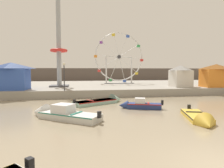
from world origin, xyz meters
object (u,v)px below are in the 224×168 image
Objects in this scene: ferris_wheel_white_frame at (119,58)px; carnival_booth_white_ticket at (181,76)px; motorboat_mustard_yellow at (200,119)px; carnival_booth_orange_canopy at (216,75)px; carnival_booth_blue_tent at (11,76)px; motorboat_seafoam at (105,101)px; drop_tower_steel_tower at (59,44)px; promenade_lamp_near at (64,72)px; motorboat_navy_blue at (138,105)px; motorboat_pale_grey at (58,114)px.

ferris_wheel_white_frame is 12.68m from carnival_booth_white_ticket.
carnival_booth_orange_canopy is (12.64, 14.54, 2.67)m from motorboat_mustard_yellow.
motorboat_mustard_yellow is 1.09× the size of carnival_booth_blue_tent.
carnival_booth_white_ticket is (12.85, 6.91, 2.56)m from motorboat_seafoam.
carnival_booth_orange_canopy is at bearing -11.47° from drop_tower_steel_tower.
promenade_lamp_near is (-9.64, -12.17, -2.68)m from ferris_wheel_white_frame.
motorboat_seafoam is 0.59× the size of ferris_wheel_white_frame.
motorboat_mustard_yellow is 1.38× the size of promenade_lamp_near.
carnival_booth_orange_canopy reaches higher than carnival_booth_white_ticket.
drop_tower_steel_tower is 19.57m from carnival_booth_white_ticket.
ferris_wheel_white_frame is 0.61× the size of drop_tower_steel_tower.
carnival_booth_orange_canopy is (15.37, 9.28, 2.53)m from motorboat_navy_blue.
promenade_lamp_near is at bearing -53.14° from motorboat_pale_grey.
motorboat_mustard_yellow is 10.36m from motorboat_seafoam.
motorboat_seafoam is 19.11m from carnival_booth_orange_canopy.
carnival_booth_blue_tent is at bearing 162.23° from promenade_lamp_near.
motorboat_navy_blue is 0.86× the size of carnival_booth_orange_canopy.
motorboat_mustard_yellow is at bearing -89.25° from ferris_wheel_white_frame.
carnival_booth_blue_tent reaches higher than motorboat_mustard_yellow.
motorboat_pale_grey is 1.20× the size of carnival_booth_orange_canopy.
motorboat_pale_grey is at bearing -154.34° from motorboat_seafoam.
motorboat_pale_grey is at bearing -84.99° from drop_tower_steel_tower.
promenade_lamp_near is (-22.61, -1.48, 0.50)m from carnival_booth_orange_canopy.
carnival_booth_blue_tent is 1.27× the size of promenade_lamp_near.
drop_tower_steel_tower is at bearing 89.74° from motorboat_seafoam.
carnival_booth_orange_canopy is (23.80, -4.83, -4.79)m from drop_tower_steel_tower.
drop_tower_steel_tower is 24.75m from carnival_booth_orange_canopy.
motorboat_seafoam is (-2.68, 3.58, -0.11)m from motorboat_navy_blue.
motorboat_seafoam is at bearing -154.81° from carnival_booth_white_ticket.
carnival_booth_blue_tent reaches higher than motorboat_seafoam.
motorboat_mustard_yellow is 22.89m from carnival_booth_blue_tent.
drop_tower_steel_tower is at bearing 35.61° from carnival_booth_blue_tent.
carnival_booth_orange_canopy is 1.34× the size of promenade_lamp_near.
carnival_booth_white_ticket is (7.44, 15.75, 2.59)m from motorboat_mustard_yellow.
promenade_lamp_near reaches higher than carnival_booth_white_ticket.
carnival_booth_white_ticket is at bearing -0.67° from motorboat_seafoam.
carnival_booth_white_ticket is 17.63m from promenade_lamp_near.
promenade_lamp_near reaches higher than motorboat_seafoam.
motorboat_pale_grey reaches higher than motorboat_mustard_yellow.
carnival_booth_blue_tent is 1.33× the size of carnival_booth_white_ticket.
motorboat_navy_blue is at bearing -96.87° from ferris_wheel_white_frame.
motorboat_pale_grey is 10.10m from motorboat_mustard_yellow.
motorboat_seafoam is 1.69× the size of promenade_lamp_near.
motorboat_mustard_yellow is at bearing -60.04° from drop_tower_steel_tower.
drop_tower_steel_tower is at bearing 165.91° from carnival_booth_white_ticket.
carnival_booth_white_ticket is (7.77, -9.47, -3.27)m from ferris_wheel_white_frame.
promenade_lamp_near is (6.88, -2.21, 0.47)m from carnival_booth_blue_tent.
carnival_booth_blue_tent is 29.50m from carnival_booth_orange_canopy.
motorboat_seafoam is 6.96m from promenade_lamp_near.
motorboat_seafoam reaches higher than motorboat_mustard_yellow.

